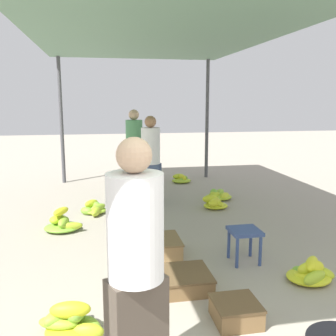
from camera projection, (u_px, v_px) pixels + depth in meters
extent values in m
cylinder|color=#4C4C51|center=(61.00, 121.00, 8.26)|extent=(0.08, 0.08, 2.77)
cylinder|color=#4C4C51|center=(207.00, 120.00, 8.86)|extent=(0.08, 0.08, 2.77)
cube|color=#567A60|center=(162.00, 26.00, 4.90)|extent=(3.74, 7.45, 0.04)
cube|color=#4C4238|center=(137.00, 333.00, 2.36)|extent=(0.41, 0.32, 0.75)
cylinder|color=white|center=(135.00, 227.00, 2.24)|extent=(0.45, 0.45, 0.65)
sphere|color=tan|center=(134.00, 155.00, 2.16)|extent=(0.21, 0.21, 0.21)
cube|color=#384C84|center=(245.00, 231.00, 4.24)|extent=(0.34, 0.34, 0.04)
cylinder|color=#384C84|center=(237.00, 253.00, 4.12)|extent=(0.04, 0.04, 0.35)
cylinder|color=#384C84|center=(260.00, 251.00, 4.17)|extent=(0.04, 0.04, 0.35)
cylinder|color=#384C84|center=(229.00, 244.00, 4.38)|extent=(0.04, 0.04, 0.35)
cylinder|color=#384C84|center=(251.00, 242.00, 4.43)|extent=(0.04, 0.04, 0.35)
ellipsoid|color=#9CC330|center=(58.00, 219.00, 5.36)|extent=(0.27, 0.20, 0.13)
ellipsoid|color=#BDD02A|center=(56.00, 220.00, 5.29)|extent=(0.22, 0.24, 0.11)
ellipsoid|color=#8CBC33|center=(64.00, 222.00, 5.28)|extent=(0.19, 0.33, 0.14)
ellipsoid|color=yellow|center=(61.00, 211.00, 5.30)|extent=(0.27, 0.34, 0.10)
ellipsoid|color=#ACC92D|center=(71.00, 226.00, 5.24)|extent=(0.32, 0.14, 0.11)
ellipsoid|color=#7AB536|center=(62.00, 227.00, 5.33)|extent=(0.51, 0.44, 0.10)
ellipsoid|color=#7DB636|center=(96.00, 206.00, 6.16)|extent=(0.22, 0.28, 0.15)
ellipsoid|color=#7EB735|center=(87.00, 211.00, 6.08)|extent=(0.27, 0.26, 0.13)
ellipsoid|color=#C3D229|center=(91.00, 203.00, 6.14)|extent=(0.27, 0.25, 0.12)
ellipsoid|color=#93BF32|center=(98.00, 207.00, 6.09)|extent=(0.29, 0.29, 0.11)
ellipsoid|color=#ADC92D|center=(96.00, 211.00, 6.02)|extent=(0.22, 0.36, 0.14)
ellipsoid|color=#97C131|center=(95.00, 210.00, 6.15)|extent=(0.39, 0.34, 0.10)
ellipsoid|color=#BDD02A|center=(88.00, 332.00, 2.89)|extent=(0.27, 0.16, 0.13)
ellipsoid|color=#8CBC33|center=(88.00, 325.00, 2.99)|extent=(0.29, 0.29, 0.12)
ellipsoid|color=yellow|center=(70.00, 310.00, 2.90)|extent=(0.33, 0.17, 0.13)
ellipsoid|color=#89BB34|center=(63.00, 315.00, 2.97)|extent=(0.36, 0.32, 0.13)
ellipsoid|color=#80B735|center=(67.00, 315.00, 3.03)|extent=(0.32, 0.27, 0.15)
ellipsoid|color=#9AC230|center=(58.00, 323.00, 2.91)|extent=(0.34, 0.23, 0.09)
ellipsoid|color=#7BB536|center=(75.00, 312.00, 2.94)|extent=(0.15, 0.21, 0.13)
ellipsoid|color=yellow|center=(70.00, 330.00, 2.94)|extent=(0.38, 0.33, 0.10)
ellipsoid|color=yellow|center=(312.00, 264.00, 3.81)|extent=(0.29, 0.31, 0.13)
ellipsoid|color=#BDD02A|center=(318.00, 272.00, 3.88)|extent=(0.33, 0.35, 0.14)
ellipsoid|color=#7EB735|center=(304.00, 271.00, 3.89)|extent=(0.28, 0.28, 0.09)
ellipsoid|color=yellow|center=(314.00, 267.00, 3.78)|extent=(0.23, 0.16, 0.14)
ellipsoid|color=#CAD528|center=(309.00, 268.00, 3.79)|extent=(0.30, 0.17, 0.13)
ellipsoid|color=yellow|center=(307.00, 277.00, 3.76)|extent=(0.28, 0.27, 0.10)
ellipsoid|color=#A7C72E|center=(315.00, 278.00, 3.70)|extent=(0.34, 0.23, 0.13)
ellipsoid|color=yellow|center=(309.00, 277.00, 3.83)|extent=(0.46, 0.40, 0.10)
ellipsoid|color=yellow|center=(217.00, 204.00, 6.35)|extent=(0.25, 0.25, 0.13)
ellipsoid|color=yellow|center=(215.00, 203.00, 6.34)|extent=(0.33, 0.31, 0.15)
ellipsoid|color=#CCD628|center=(211.00, 199.00, 6.45)|extent=(0.30, 0.18, 0.14)
ellipsoid|color=#9DC330|center=(215.00, 203.00, 6.48)|extent=(0.28, 0.23, 0.10)
ellipsoid|color=#C8D428|center=(216.00, 206.00, 6.44)|extent=(0.42, 0.37, 0.10)
ellipsoid|color=#91BE32|center=(220.00, 192.00, 7.20)|extent=(0.31, 0.35, 0.12)
ellipsoid|color=#CBD628|center=(225.00, 196.00, 6.99)|extent=(0.32, 0.36, 0.13)
ellipsoid|color=#BCD02A|center=(214.00, 195.00, 6.97)|extent=(0.28, 0.23, 0.14)
ellipsoid|color=#78B437|center=(214.00, 192.00, 7.03)|extent=(0.15, 0.22, 0.14)
ellipsoid|color=#AFCA2D|center=(219.00, 197.00, 7.03)|extent=(0.50, 0.44, 0.10)
ellipsoid|color=yellow|center=(182.00, 178.00, 8.46)|extent=(0.25, 0.31, 0.15)
ellipsoid|color=#7EB736|center=(182.00, 177.00, 8.56)|extent=(0.29, 0.28, 0.10)
ellipsoid|color=#78B437|center=(183.00, 179.00, 8.46)|extent=(0.25, 0.27, 0.12)
ellipsoid|color=#BED02A|center=(178.00, 176.00, 8.50)|extent=(0.32, 0.22, 0.11)
ellipsoid|color=#A7C72E|center=(181.00, 181.00, 8.46)|extent=(0.43, 0.38, 0.10)
cube|color=#9E7A4C|center=(157.00, 249.00, 4.41)|extent=(0.52, 0.52, 0.21)
cube|color=brown|center=(157.00, 239.00, 4.39)|extent=(0.54, 0.54, 0.02)
cube|color=brown|center=(236.00, 313.00, 3.12)|extent=(0.36, 0.36, 0.16)
cube|color=brown|center=(236.00, 303.00, 3.10)|extent=(0.38, 0.38, 0.02)
cube|color=brown|center=(184.00, 281.00, 3.68)|extent=(0.49, 0.49, 0.15)
cube|color=brown|center=(184.00, 273.00, 3.67)|extent=(0.51, 0.51, 0.02)
cube|color=#384766|center=(151.00, 184.00, 6.69)|extent=(0.40, 0.31, 0.73)
cylinder|color=white|center=(151.00, 146.00, 6.57)|extent=(0.44, 0.44, 0.64)
sphere|color=#9E704C|center=(150.00, 122.00, 6.50)|extent=(0.21, 0.21, 0.21)
cube|color=#4C4238|center=(135.00, 170.00, 7.93)|extent=(0.40, 0.27, 0.77)
cylinder|color=#4C8C59|center=(134.00, 136.00, 7.80)|extent=(0.41, 0.41, 0.67)
sphere|color=tan|center=(134.00, 115.00, 7.72)|extent=(0.22, 0.22, 0.22)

